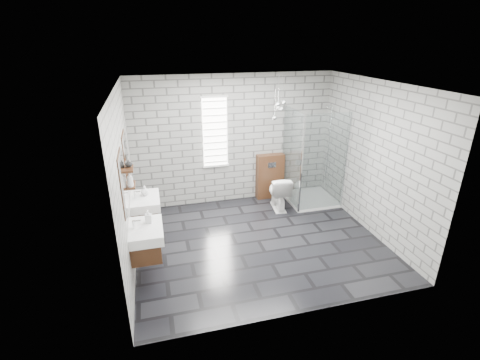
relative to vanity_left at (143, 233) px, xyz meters
name	(u,v)px	position (x,y,z in m)	size (l,w,h in m)	color
floor	(259,241)	(1.91, 0.51, -0.77)	(4.20, 3.60, 0.02)	black
ceiling	(262,84)	(1.91, 0.51, 1.95)	(4.20, 3.60, 0.02)	white
wall_back	(234,140)	(1.91, 2.32, 0.59)	(4.20, 0.02, 2.70)	gray
wall_front	(308,223)	(1.91, -1.30, 0.59)	(4.20, 0.02, 2.70)	gray
wall_left	(125,183)	(-0.20, 0.51, 0.59)	(0.02, 3.60, 2.70)	gray
wall_right	(374,159)	(4.02, 0.51, 0.59)	(0.02, 3.60, 2.70)	gray
vanity_left	(143,233)	(0.00, 0.00, 0.00)	(0.47, 0.70, 1.57)	#4B2B17
vanity_right	(143,202)	(0.00, 1.02, 0.00)	(0.47, 0.70, 1.57)	#4B2B17
shelf_lower	(130,185)	(-0.12, 0.46, 0.56)	(0.14, 0.30, 0.03)	#4B2B17
shelf_upper	(128,169)	(-0.12, 0.46, 0.82)	(0.14, 0.30, 0.03)	#4B2B17
window	(215,132)	(1.51, 2.30, 0.79)	(0.56, 0.05, 1.48)	white
cistern_panel	(270,176)	(2.69, 2.21, -0.26)	(0.60, 0.20, 1.00)	#4B2B17
flush_plate	(272,165)	(2.69, 2.11, 0.04)	(0.18, 0.01, 0.12)	silver
shower_enclosure	(310,182)	(3.41, 1.70, -0.25)	(1.00, 1.00, 2.03)	white
pendant_cluster	(279,108)	(2.71, 1.88, 1.31)	(0.26, 0.25, 0.88)	silver
toilet	(278,192)	(2.69, 1.66, -0.40)	(0.40, 0.71, 0.72)	white
soap_bottle_a	(148,216)	(0.09, 0.12, 0.19)	(0.09, 0.09, 0.20)	#B2B2B2
soap_bottle_b	(145,191)	(0.05, 1.10, 0.18)	(0.13, 0.13, 0.17)	#B2B2B2
soap_bottle_c	(130,180)	(-0.11, 0.36, 0.69)	(0.09, 0.09, 0.23)	#B2B2B2
vase	(129,163)	(-0.11, 0.50, 0.89)	(0.10, 0.10, 0.11)	#B2B2B2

